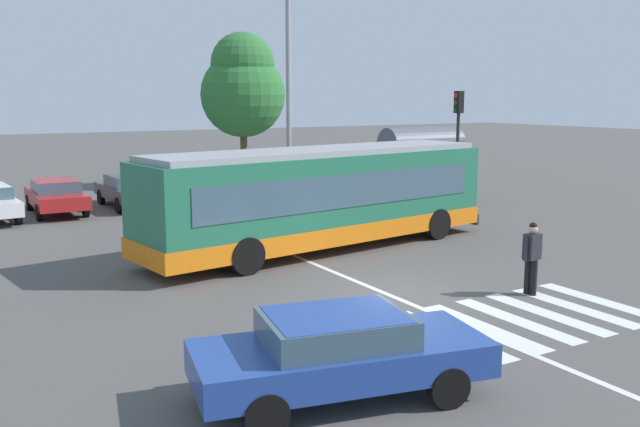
{
  "coord_description": "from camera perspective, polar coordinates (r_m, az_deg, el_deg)",
  "views": [
    {
      "loc": [
        -9.35,
        -12.7,
        4.58
      ],
      "look_at": [
        0.42,
        4.02,
        1.3
      ],
      "focal_mm": 38.84,
      "sensor_mm": 36.0,
      "label": 1
    }
  ],
  "objects": [
    {
      "name": "ground_plane",
      "position": [
        16.42,
        5.85,
        -6.63
      ],
      "size": [
        160.0,
        160.0,
        0.0
      ],
      "primitive_type": "plane",
      "color": "#514F4C"
    },
    {
      "name": "foreground_sedan",
      "position": [
        10.73,
        1.61,
        -11.22
      ],
      "size": [
        4.77,
        2.68,
        1.35
      ],
      "color": "black",
      "rests_on": "ground_plane"
    },
    {
      "name": "twin_arm_street_lamp",
      "position": [
        28.03,
        -2.63,
        12.09
      ],
      "size": [
        3.81,
        0.32,
        9.58
      ],
      "color": "#939399",
      "rests_on": "ground_plane"
    },
    {
      "name": "city_transit_bus",
      "position": [
        20.79,
        0.14,
        1.34
      ],
      "size": [
        11.93,
        4.23,
        3.06
      ],
      "color": "black",
      "rests_on": "ground_plane"
    },
    {
      "name": "lane_center_line",
      "position": [
        17.98,
        1.89,
        -5.14
      ],
      "size": [
        0.16,
        24.0,
        0.01
      ],
      "primitive_type": "cube",
      "color": "silver",
      "rests_on": "ground_plane"
    },
    {
      "name": "pedestrian_crossing_street",
      "position": [
        16.81,
        17.06,
        -3.23
      ],
      "size": [
        0.58,
        0.32,
        1.72
      ],
      "color": "black",
      "rests_on": "ground_plane"
    },
    {
      "name": "parked_car_silver",
      "position": [
        30.11,
        -10.47,
        2.17
      ],
      "size": [
        1.99,
        4.56,
        1.35
      ],
      "color": "black",
      "rests_on": "ground_plane"
    },
    {
      "name": "parked_car_charcoal",
      "position": [
        30.02,
        -15.43,
        1.96
      ],
      "size": [
        1.96,
        4.54,
        1.35
      ],
      "color": "black",
      "rests_on": "ground_plane"
    },
    {
      "name": "traffic_light_far_corner",
      "position": [
        29.36,
        11.3,
        6.77
      ],
      "size": [
        0.33,
        0.32,
        4.81
      ],
      "color": "#28282B",
      "rests_on": "ground_plane"
    },
    {
      "name": "parked_car_champagne",
      "position": [
        31.61,
        -6.37,
        2.62
      ],
      "size": [
        2.05,
        4.59,
        1.35
      ],
      "color": "black",
      "rests_on": "ground_plane"
    },
    {
      "name": "bus_stop_shelter",
      "position": [
        31.4,
        8.34,
        5.56
      ],
      "size": [
        3.87,
        1.54,
        3.25
      ],
      "color": "#28282B",
      "rests_on": "ground_plane"
    },
    {
      "name": "parked_car_red",
      "position": [
        29.21,
        -20.92,
        1.47
      ],
      "size": [
        1.92,
        4.52,
        1.35
      ],
      "color": "black",
      "rests_on": "ground_plane"
    },
    {
      "name": "background_tree_right",
      "position": [
        35.68,
        -6.38,
        10.4
      ],
      "size": [
        4.29,
        4.29,
        7.78
      ],
      "color": "brown",
      "rests_on": "ground_plane"
    },
    {
      "name": "crosswalk_painted_stripes",
      "position": [
        14.77,
        14.62,
        -8.75
      ],
      "size": [
        6.68,
        3.27,
        0.01
      ],
      "color": "silver",
      "rests_on": "ground_plane"
    }
  ]
}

